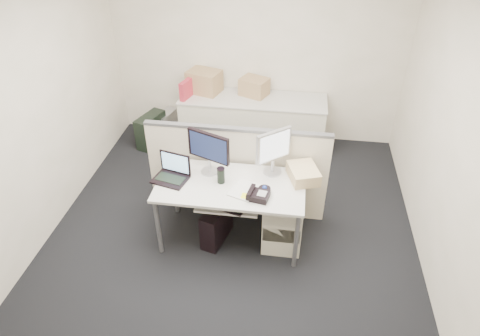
% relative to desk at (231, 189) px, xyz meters
% --- Properties ---
extents(floor, '(4.00, 4.50, 0.01)m').
position_rel_desk_xyz_m(floor, '(0.00, 0.00, -0.67)').
color(floor, black).
rests_on(floor, ground).
extents(wall_back, '(4.00, 0.02, 2.70)m').
position_rel_desk_xyz_m(wall_back, '(0.00, 2.25, 0.69)').
color(wall_back, silver).
rests_on(wall_back, ground).
extents(wall_left, '(0.02, 4.50, 2.70)m').
position_rel_desk_xyz_m(wall_left, '(-2.00, 0.00, 0.69)').
color(wall_left, silver).
rests_on(wall_left, ground).
extents(wall_right, '(0.02, 4.50, 2.70)m').
position_rel_desk_xyz_m(wall_right, '(2.00, 0.00, 0.69)').
color(wall_right, silver).
rests_on(wall_right, ground).
extents(desk, '(1.50, 0.75, 0.73)m').
position_rel_desk_xyz_m(desk, '(0.00, 0.00, 0.00)').
color(desk, '#B8B4AC').
rests_on(desk, floor).
extents(keyboard_tray, '(0.62, 0.32, 0.02)m').
position_rel_desk_xyz_m(keyboard_tray, '(0.00, -0.18, -0.04)').
color(keyboard_tray, '#B8B4AC').
rests_on(keyboard_tray, desk).
extents(drawer_pedestal, '(0.40, 0.55, 0.65)m').
position_rel_desk_xyz_m(drawer_pedestal, '(0.55, 0.05, -0.34)').
color(drawer_pedestal, beige).
rests_on(drawer_pedestal, floor).
extents(cubicle_partition, '(2.00, 0.06, 1.10)m').
position_rel_desk_xyz_m(cubicle_partition, '(0.00, 0.45, -0.11)').
color(cubicle_partition, beige).
rests_on(cubicle_partition, floor).
extents(back_counter, '(2.00, 0.60, 0.72)m').
position_rel_desk_xyz_m(back_counter, '(0.00, 1.93, -0.30)').
color(back_counter, beige).
rests_on(back_counter, floor).
extents(monitor_main, '(0.51, 0.35, 0.47)m').
position_rel_desk_xyz_m(monitor_main, '(-0.25, 0.18, 0.30)').
color(monitor_main, black).
rests_on(monitor_main, desk).
extents(monitor_small, '(0.44, 0.41, 0.49)m').
position_rel_desk_xyz_m(monitor_small, '(0.40, 0.26, 0.31)').
color(monitor_small, '#B7B7BC').
rests_on(monitor_small, desk).
extents(laptop, '(0.39, 0.33, 0.26)m').
position_rel_desk_xyz_m(laptop, '(-0.62, -0.02, 0.19)').
color(laptop, black).
rests_on(laptop, desk).
extents(trackball, '(0.13, 0.13, 0.05)m').
position_rel_desk_xyz_m(trackball, '(0.35, -0.08, 0.09)').
color(trackball, black).
rests_on(trackball, desk).
extents(desk_phone, '(0.23, 0.20, 0.06)m').
position_rel_desk_xyz_m(desk_phone, '(0.30, -0.18, 0.10)').
color(desk_phone, black).
rests_on(desk_phone, desk).
extents(paper_stack, '(0.32, 0.36, 0.01)m').
position_rel_desk_xyz_m(paper_stack, '(0.15, -0.08, 0.07)').
color(paper_stack, silver).
rests_on(paper_stack, desk).
extents(sticky_pad, '(0.10, 0.10, 0.01)m').
position_rel_desk_xyz_m(sticky_pad, '(0.18, -0.18, 0.07)').
color(sticky_pad, '#FFF618').
rests_on(sticky_pad, desk).
extents(travel_mug, '(0.08, 0.08, 0.16)m').
position_rel_desk_xyz_m(travel_mug, '(-0.10, 0.02, 0.15)').
color(travel_mug, black).
rests_on(travel_mug, desk).
extents(banana, '(0.16, 0.16, 0.04)m').
position_rel_desk_xyz_m(banana, '(0.28, -0.15, 0.09)').
color(banana, gold).
rests_on(banana, desk).
extents(cellphone, '(0.08, 0.12, 0.01)m').
position_rel_desk_xyz_m(cellphone, '(-0.15, 0.20, 0.07)').
color(cellphone, black).
rests_on(cellphone, desk).
extents(manila_folders, '(0.37, 0.42, 0.13)m').
position_rel_desk_xyz_m(manila_folders, '(0.72, 0.20, 0.13)').
color(manila_folders, tan).
rests_on(manila_folders, desk).
extents(keyboard, '(0.50, 0.29, 0.03)m').
position_rel_desk_xyz_m(keyboard, '(-0.05, -0.22, -0.02)').
color(keyboard, black).
rests_on(keyboard, keyboard_tray).
extents(pc_tower_desk, '(0.30, 0.49, 0.42)m').
position_rel_desk_xyz_m(pc_tower_desk, '(-0.15, -0.05, -0.45)').
color(pc_tower_desk, black).
rests_on(pc_tower_desk, floor).
extents(pc_tower_spare_dark, '(0.35, 0.53, 0.46)m').
position_rel_desk_xyz_m(pc_tower_spare_dark, '(-1.45, 1.73, -0.43)').
color(pc_tower_spare_dark, black).
rests_on(pc_tower_spare_dark, floor).
extents(pc_tower_spare_silver, '(0.26, 0.42, 0.37)m').
position_rel_desk_xyz_m(pc_tower_spare_silver, '(-1.30, 2.03, -0.48)').
color(pc_tower_spare_silver, '#B7B7BC').
rests_on(pc_tower_spare_silver, floor).
extents(cardboard_box_left, '(0.51, 0.44, 0.33)m').
position_rel_desk_xyz_m(cardboard_box_left, '(-0.70, 2.05, 0.22)').
color(cardboard_box_left, tan).
rests_on(cardboard_box_left, back_counter).
extents(cardboard_box_right, '(0.44, 0.40, 0.26)m').
position_rel_desk_xyz_m(cardboard_box_right, '(0.00, 2.05, 0.19)').
color(cardboard_box_right, tan).
rests_on(cardboard_box_right, back_counter).
extents(red_binder, '(0.14, 0.30, 0.27)m').
position_rel_desk_xyz_m(red_binder, '(-0.90, 1.83, 0.19)').
color(red_binder, '#B92839').
rests_on(red_binder, back_counter).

